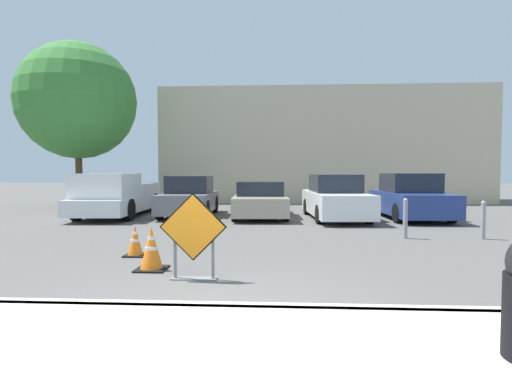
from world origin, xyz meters
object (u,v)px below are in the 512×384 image
at_px(pickup_truck, 116,197).
at_px(road_closed_sign, 193,234).
at_px(bollard_nearest, 405,217).
at_px(traffic_cone_nearest, 151,249).
at_px(parked_car_fourth, 410,198).
at_px(parked_car_nearest, 190,198).
at_px(parked_car_third, 335,199).
at_px(bollard_second, 483,219).
at_px(traffic_cone_second, 135,241).
at_px(parked_car_second, 260,200).

bearing_deg(pickup_truck, road_closed_sign, 116.18).
bearing_deg(bollard_nearest, pickup_truck, 154.30).
relative_size(traffic_cone_nearest, parked_car_fourth, 0.17).
height_order(parked_car_nearest, bollard_nearest, parked_car_nearest).
xyz_separation_m(parked_car_third, parked_car_fourth, (2.70, 0.22, 0.02)).
bearing_deg(bollard_second, parked_car_nearest, 149.79).
xyz_separation_m(traffic_cone_second, parked_car_third, (4.83, 6.66, 0.42)).
bearing_deg(traffic_cone_second, traffic_cone_nearest, -58.05).
bearing_deg(road_closed_sign, parked_car_second, 85.96).
distance_m(traffic_cone_nearest, parked_car_fourth, 10.52).
bearing_deg(parked_car_second, traffic_cone_second, 70.30).
xyz_separation_m(parked_car_nearest, parked_car_second, (2.69, -0.24, -0.08)).
distance_m(traffic_cone_nearest, parked_car_second, 8.31).
relative_size(pickup_truck, bollard_nearest, 5.55).
xyz_separation_m(traffic_cone_second, parked_car_nearest, (-0.55, 7.32, 0.40)).
height_order(traffic_cone_second, parked_car_fourth, parked_car_fourth).
distance_m(traffic_cone_second, parked_car_fourth, 10.21).
relative_size(parked_car_second, bollard_second, 4.63).
bearing_deg(pickup_truck, parked_car_fourth, 177.24).
bearing_deg(bollard_nearest, traffic_cone_second, -157.91).
relative_size(traffic_cone_second, pickup_truck, 0.11).
xyz_separation_m(road_closed_sign, parked_car_second, (0.62, 8.77, -0.09)).
xyz_separation_m(road_closed_sign, bollard_nearest, (4.45, 4.11, -0.17)).
bearing_deg(parked_car_second, parked_car_third, 168.14).
xyz_separation_m(parked_car_fourth, bollard_nearest, (-1.55, -4.46, -0.20)).
height_order(traffic_cone_second, bollard_nearest, bollard_nearest).
distance_m(traffic_cone_nearest, pickup_truck, 8.85).
xyz_separation_m(parked_car_nearest, bollard_second, (8.41, -4.90, -0.19)).
bearing_deg(parked_car_second, traffic_cone_nearest, 76.96).
bearing_deg(parked_car_second, bollard_nearest, 126.57).
height_order(traffic_cone_nearest, traffic_cone_second, traffic_cone_nearest).
height_order(road_closed_sign, traffic_cone_second, road_closed_sign).
bearing_deg(bollard_nearest, parked_car_third, 105.09).
bearing_deg(parked_car_third, bollard_nearest, 101.22).
xyz_separation_m(parked_car_nearest, parked_car_third, (5.39, -0.66, 0.02)).
relative_size(pickup_truck, parked_car_second, 1.27).
distance_m(road_closed_sign, traffic_cone_nearest, 1.09).
bearing_deg(traffic_cone_nearest, traffic_cone_second, 121.95).
relative_size(traffic_cone_second, parked_car_third, 0.13).
distance_m(parked_car_fourth, bollard_second, 4.48).
distance_m(pickup_truck, bollard_nearest, 10.22).
xyz_separation_m(pickup_truck, parked_car_third, (8.06, -0.19, -0.01)).
xyz_separation_m(traffic_cone_nearest, parked_car_third, (4.16, 7.75, 0.36)).
xyz_separation_m(road_closed_sign, traffic_cone_second, (-1.52, 1.68, -0.40)).
height_order(traffic_cone_nearest, parked_car_nearest, parked_car_nearest).
bearing_deg(traffic_cone_second, parked_car_nearest, 94.31).
distance_m(road_closed_sign, parked_car_fourth, 10.46).
bearing_deg(traffic_cone_nearest, parked_car_nearest, 98.32).
relative_size(parked_car_third, bollard_nearest, 4.74).
xyz_separation_m(traffic_cone_second, parked_car_second, (2.14, 7.09, 0.32)).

